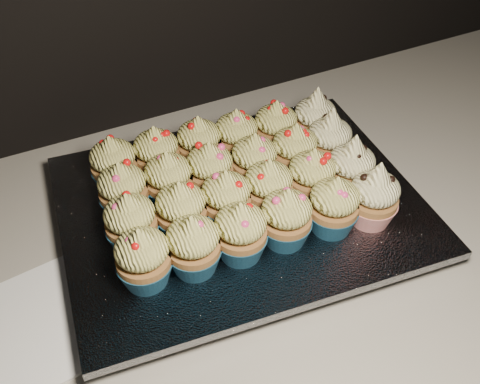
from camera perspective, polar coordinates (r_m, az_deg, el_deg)
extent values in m
cube|color=beige|center=(0.72, -3.09, -6.09)|extent=(2.44, 0.64, 0.04)
cube|color=white|center=(0.66, -19.33, -12.62)|extent=(0.19, 0.19, 0.00)
cube|color=black|center=(0.72, 0.00, -2.28)|extent=(0.46, 0.37, 0.02)
cube|color=silver|center=(0.71, 0.00, -1.31)|extent=(0.50, 0.41, 0.01)
cone|color=navy|center=(0.62, -10.03, -8.35)|extent=(0.06, 0.06, 0.03)
ellipsoid|color=#E4DD73|center=(0.59, -10.46, -6.00)|extent=(0.06, 0.06, 0.04)
cone|color=#E4DD73|center=(0.57, -10.75, -4.47)|extent=(0.03, 0.03, 0.02)
cone|color=navy|center=(0.62, -4.87, -7.12)|extent=(0.06, 0.06, 0.03)
ellipsoid|color=#E4DD73|center=(0.59, -5.08, -4.74)|extent=(0.06, 0.06, 0.04)
cone|color=#E4DD73|center=(0.58, -5.22, -3.19)|extent=(0.03, 0.03, 0.02)
cone|color=navy|center=(0.63, 0.06, -5.71)|extent=(0.06, 0.06, 0.03)
ellipsoid|color=#E4DD73|center=(0.61, 0.07, -3.31)|extent=(0.06, 0.06, 0.04)
cone|color=#E4DD73|center=(0.59, 0.07, -1.75)|extent=(0.03, 0.03, 0.02)
cone|color=navy|center=(0.65, 4.82, -4.19)|extent=(0.06, 0.06, 0.03)
ellipsoid|color=#E4DD73|center=(0.62, 5.02, -1.79)|extent=(0.06, 0.06, 0.04)
cone|color=#E4DD73|center=(0.61, 5.15, -0.24)|extent=(0.03, 0.03, 0.02)
cone|color=navy|center=(0.67, 9.73, -2.88)|extent=(0.06, 0.06, 0.03)
ellipsoid|color=#E4DD73|center=(0.65, 10.11, -0.51)|extent=(0.06, 0.06, 0.04)
cone|color=#E4DD73|center=(0.63, 10.36, 1.02)|extent=(0.03, 0.03, 0.02)
cone|color=red|center=(0.69, 13.75, -2.00)|extent=(0.06, 0.06, 0.03)
ellipsoid|color=#FDF6B1|center=(0.67, 14.28, 0.33)|extent=(0.06, 0.06, 0.04)
cone|color=#FDF6B1|center=(0.65, 14.69, 2.17)|extent=(0.03, 0.03, 0.03)
cone|color=navy|center=(0.66, -11.28, -4.63)|extent=(0.06, 0.06, 0.03)
ellipsoid|color=#E4DD73|center=(0.63, -11.73, -2.27)|extent=(0.06, 0.06, 0.04)
cone|color=#E4DD73|center=(0.61, -12.03, -0.74)|extent=(0.03, 0.03, 0.02)
cone|color=navy|center=(0.66, -6.12, -3.43)|extent=(0.06, 0.06, 0.03)
ellipsoid|color=#E4DD73|center=(0.63, -6.37, -1.03)|extent=(0.06, 0.06, 0.04)
cone|color=#E4DD73|center=(0.62, -6.53, 0.51)|extent=(0.03, 0.03, 0.02)
cone|color=navy|center=(0.67, -1.44, -2.21)|extent=(0.06, 0.06, 0.03)
ellipsoid|color=#E4DD73|center=(0.65, -1.50, 0.19)|extent=(0.06, 0.06, 0.04)
cone|color=#E4DD73|center=(0.63, -1.53, 1.74)|extent=(0.03, 0.03, 0.02)
cone|color=navy|center=(0.69, 2.98, -0.98)|extent=(0.06, 0.06, 0.03)
ellipsoid|color=#E4DD73|center=(0.66, 3.10, 1.41)|extent=(0.06, 0.06, 0.04)
cone|color=#E4DD73|center=(0.65, 3.17, 2.94)|extent=(0.03, 0.03, 0.02)
cone|color=navy|center=(0.71, 7.47, 0.18)|extent=(0.06, 0.06, 0.03)
ellipsoid|color=#E4DD73|center=(0.68, 7.75, 2.54)|extent=(0.06, 0.06, 0.04)
cone|color=#E4DD73|center=(0.67, 7.93, 4.05)|extent=(0.03, 0.03, 0.02)
cone|color=red|center=(0.73, 11.47, 0.96)|extent=(0.06, 0.06, 0.03)
ellipsoid|color=#FDF6B1|center=(0.70, 11.89, 3.28)|extent=(0.06, 0.06, 0.04)
cone|color=#FDF6B1|center=(0.69, 12.21, 5.09)|extent=(0.03, 0.03, 0.03)
cone|color=navy|center=(0.70, -12.07, -1.29)|extent=(0.06, 0.06, 0.03)
ellipsoid|color=#E4DD73|center=(0.67, -12.52, 1.05)|extent=(0.06, 0.06, 0.04)
cone|color=#E4DD73|center=(0.66, -12.82, 2.55)|extent=(0.03, 0.03, 0.02)
cone|color=navy|center=(0.70, -7.41, -0.12)|extent=(0.06, 0.06, 0.03)
ellipsoid|color=#E4DD73|center=(0.68, -7.69, 2.24)|extent=(0.06, 0.06, 0.04)
cone|color=#E4DD73|center=(0.66, -7.87, 3.76)|extent=(0.03, 0.03, 0.02)
cone|color=navy|center=(0.71, -3.16, 0.91)|extent=(0.06, 0.06, 0.03)
ellipsoid|color=#E4DD73|center=(0.69, -3.27, 3.28)|extent=(0.06, 0.06, 0.04)
cone|color=#E4DD73|center=(0.67, -3.35, 4.79)|extent=(0.03, 0.03, 0.02)
cone|color=navy|center=(0.73, 1.51, 1.87)|extent=(0.06, 0.06, 0.03)
ellipsoid|color=#E4DD73|center=(0.70, 1.57, 4.23)|extent=(0.06, 0.06, 0.04)
cone|color=#E4DD73|center=(0.69, 1.60, 5.73)|extent=(0.03, 0.03, 0.02)
cone|color=navy|center=(0.75, 5.69, 2.92)|extent=(0.06, 0.06, 0.03)
ellipsoid|color=#E4DD73|center=(0.72, 5.89, 5.25)|extent=(0.06, 0.06, 0.04)
cone|color=#E4DD73|center=(0.71, 6.02, 6.73)|extent=(0.03, 0.03, 0.02)
cone|color=red|center=(0.77, 9.28, 3.92)|extent=(0.06, 0.06, 0.03)
ellipsoid|color=#FDF6B1|center=(0.75, 9.60, 6.21)|extent=(0.06, 0.06, 0.04)
cone|color=#FDF6B1|center=(0.73, 9.85, 7.98)|extent=(0.03, 0.03, 0.03)
cone|color=navy|center=(0.74, -13.01, 1.49)|extent=(0.06, 0.06, 0.03)
ellipsoid|color=#E4DD73|center=(0.72, -13.47, 3.79)|extent=(0.06, 0.06, 0.04)
cone|color=#E4DD73|center=(0.70, -13.76, 5.25)|extent=(0.03, 0.03, 0.02)
cone|color=navy|center=(0.75, -8.68, 2.61)|extent=(0.06, 0.06, 0.03)
ellipsoid|color=#E4DD73|center=(0.72, -8.99, 4.92)|extent=(0.06, 0.06, 0.04)
cone|color=#E4DD73|center=(0.71, -9.19, 6.40)|extent=(0.03, 0.03, 0.02)
cone|color=navy|center=(0.76, -4.27, 3.75)|extent=(0.06, 0.06, 0.03)
ellipsoid|color=#E4DD73|center=(0.73, -4.42, 6.07)|extent=(0.06, 0.06, 0.04)
cone|color=#E4DD73|center=(0.72, -4.51, 7.54)|extent=(0.03, 0.03, 0.02)
cone|color=navy|center=(0.77, -0.38, 4.53)|extent=(0.06, 0.06, 0.03)
ellipsoid|color=#E4DD73|center=(0.75, -0.39, 6.84)|extent=(0.06, 0.06, 0.04)
cone|color=#E4DD73|center=(0.73, -0.40, 8.30)|extent=(0.03, 0.03, 0.02)
cone|color=navy|center=(0.79, 3.73, 5.46)|extent=(0.06, 0.06, 0.03)
ellipsoid|color=#E4DD73|center=(0.76, 3.86, 7.73)|extent=(0.06, 0.06, 0.04)
cone|color=#E4DD73|center=(0.75, 3.94, 9.17)|extent=(0.03, 0.03, 0.02)
cone|color=red|center=(0.81, 7.80, 6.21)|extent=(0.06, 0.06, 0.03)
ellipsoid|color=#FDF6B1|center=(0.79, 8.06, 8.45)|extent=(0.06, 0.06, 0.04)
cone|color=#FDF6B1|center=(0.77, 8.26, 10.17)|extent=(0.03, 0.03, 0.03)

